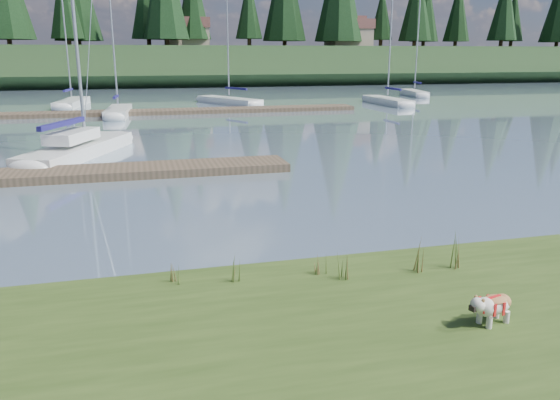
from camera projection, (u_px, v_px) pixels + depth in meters
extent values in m
plane|color=gray|center=(158.00, 114.00, 39.99)|extent=(200.00, 200.00, 0.00)
cube|color=#1E3419|center=(145.00, 66.00, 79.54)|extent=(200.00, 20.00, 5.00)
cylinder|color=silver|center=(489.00, 322.00, 8.07)|extent=(0.09, 0.09, 0.19)
cylinder|color=silver|center=(479.00, 317.00, 8.23)|extent=(0.09, 0.09, 0.19)
cylinder|color=silver|center=(506.00, 317.00, 8.24)|extent=(0.09, 0.09, 0.19)
cylinder|color=silver|center=(497.00, 312.00, 8.40)|extent=(0.09, 0.09, 0.19)
ellipsoid|color=silver|center=(495.00, 305.00, 8.19)|extent=(0.67, 0.44, 0.29)
ellipsoid|color=#A56E3D|center=(495.00, 299.00, 8.17)|extent=(0.48, 0.38, 0.10)
ellipsoid|color=silver|center=(478.00, 305.00, 8.00)|extent=(0.26, 0.27, 0.21)
cube|color=black|center=(473.00, 308.00, 7.96)|extent=(0.09, 0.12, 0.08)
cube|color=silver|center=(79.00, 152.00, 23.39)|extent=(4.41, 7.57, 0.70)
ellipsoid|color=silver|center=(116.00, 138.00, 26.97)|extent=(2.28, 2.51, 0.70)
cube|color=#181453|center=(62.00, 124.00, 21.99)|extent=(1.47, 3.22, 0.20)
cube|color=silver|center=(72.00, 136.00, 22.80)|extent=(2.13, 2.97, 0.45)
cube|color=#4C3D2C|center=(66.00, 174.00, 19.35)|extent=(16.00, 2.00, 0.30)
cube|color=#4C3D2C|center=(185.00, 111.00, 40.43)|extent=(26.00, 2.20, 0.30)
cube|color=silver|center=(72.00, 104.00, 45.69)|extent=(2.41, 7.19, 0.70)
ellipsoid|color=silver|center=(81.00, 100.00, 49.06)|extent=(1.75, 2.09, 0.70)
cylinder|color=silver|center=(65.00, 28.00, 44.11)|extent=(0.12, 0.12, 11.02)
cube|color=#181453|center=(68.00, 90.00, 44.46)|extent=(0.52, 2.81, 0.20)
cube|color=silver|center=(118.00, 113.00, 38.77)|extent=(1.87, 6.46, 0.70)
ellipsoid|color=silver|center=(122.00, 108.00, 41.79)|extent=(1.50, 1.83, 0.70)
cylinder|color=silver|center=(112.00, 30.00, 37.31)|extent=(0.12, 0.12, 10.03)
cube|color=#181453|center=(116.00, 97.00, 37.63)|extent=(0.37, 2.54, 0.20)
cube|color=silver|center=(229.00, 102.00, 47.52)|extent=(4.88, 7.24, 0.70)
ellipsoid|color=silver|center=(205.00, 99.00, 50.12)|extent=(2.34, 2.51, 0.70)
cylinder|color=silver|center=(227.00, 27.00, 45.90)|extent=(0.12, 0.12, 11.23)
cube|color=#181453|center=(236.00, 88.00, 46.50)|extent=(1.54, 2.66, 0.20)
cube|color=silver|center=(387.00, 102.00, 47.38)|extent=(1.72, 6.99, 0.70)
ellipsoid|color=silver|center=(370.00, 99.00, 50.62)|extent=(1.55, 1.93, 0.70)
cylinder|color=silver|center=(391.00, 30.00, 45.83)|extent=(0.12, 0.12, 10.73)
cube|color=#181453|center=(393.00, 89.00, 46.19)|extent=(0.25, 2.77, 0.20)
cube|color=silver|center=(414.00, 94.00, 56.78)|extent=(2.55, 6.18, 0.70)
ellipsoid|color=silver|center=(406.00, 92.00, 59.69)|extent=(1.62, 1.87, 0.70)
cylinder|color=silver|center=(417.00, 43.00, 55.46)|extent=(0.12, 0.12, 9.00)
cube|color=#181453|center=(417.00, 83.00, 55.68)|extent=(0.67, 2.39, 0.20)
cone|color=#475B23|center=(232.00, 269.00, 9.71)|extent=(0.03, 0.03, 0.46)
cone|color=brown|center=(239.00, 272.00, 9.68)|extent=(0.03, 0.03, 0.37)
cone|color=#475B23|center=(235.00, 267.00, 9.75)|extent=(0.03, 0.03, 0.51)
cone|color=brown|center=(240.00, 272.00, 9.73)|extent=(0.03, 0.03, 0.32)
cone|color=#475B23|center=(234.00, 272.00, 9.65)|extent=(0.03, 0.03, 0.42)
cone|color=#475B23|center=(317.00, 263.00, 10.10)|extent=(0.03, 0.03, 0.36)
cone|color=brown|center=(324.00, 266.00, 10.07)|extent=(0.03, 0.03, 0.29)
cone|color=#475B23|center=(320.00, 262.00, 10.14)|extent=(0.03, 0.03, 0.40)
cone|color=brown|center=(325.00, 266.00, 10.12)|extent=(0.03, 0.03, 0.25)
cone|color=#475B23|center=(319.00, 266.00, 10.04)|extent=(0.03, 0.03, 0.33)
cone|color=#475B23|center=(418.00, 253.00, 10.10)|extent=(0.03, 0.03, 0.72)
cone|color=brown|center=(425.00, 258.00, 10.08)|extent=(0.03, 0.03, 0.58)
cone|color=#475B23|center=(420.00, 251.00, 10.14)|extent=(0.03, 0.03, 0.79)
cone|color=brown|center=(425.00, 259.00, 10.14)|extent=(0.03, 0.03, 0.50)
cone|color=#475B23|center=(421.00, 257.00, 10.04)|extent=(0.03, 0.03, 0.65)
cone|color=#475B23|center=(171.00, 269.00, 9.64)|extent=(0.03, 0.03, 0.51)
cone|color=brown|center=(177.00, 273.00, 9.61)|extent=(0.03, 0.03, 0.41)
cone|color=#475B23|center=(174.00, 267.00, 9.67)|extent=(0.03, 0.03, 0.57)
cone|color=brown|center=(179.00, 273.00, 9.66)|extent=(0.03, 0.03, 0.36)
cone|color=#475B23|center=(172.00, 272.00, 9.57)|extent=(0.03, 0.03, 0.46)
cone|color=#475B23|center=(339.00, 266.00, 9.82)|extent=(0.03, 0.03, 0.47)
cone|color=brown|center=(346.00, 269.00, 9.80)|extent=(0.03, 0.03, 0.38)
cone|color=#475B23|center=(341.00, 264.00, 9.86)|extent=(0.03, 0.03, 0.52)
cone|color=brown|center=(346.00, 270.00, 9.85)|extent=(0.03, 0.03, 0.33)
cone|color=#475B23|center=(341.00, 269.00, 9.76)|extent=(0.03, 0.03, 0.43)
cone|color=#475B23|center=(453.00, 252.00, 10.30)|extent=(0.03, 0.03, 0.64)
cone|color=brown|center=(460.00, 256.00, 10.28)|extent=(0.03, 0.03, 0.51)
cone|color=#475B23|center=(455.00, 249.00, 10.34)|extent=(0.03, 0.03, 0.70)
cone|color=brown|center=(460.00, 256.00, 10.33)|extent=(0.03, 0.03, 0.45)
cone|color=#475B23|center=(456.00, 255.00, 10.24)|extent=(0.03, 0.03, 0.58)
cube|color=#33281C|center=(224.00, 282.00, 10.43)|extent=(60.00, 0.50, 0.14)
cylinder|color=#382619|center=(69.00, 41.00, 75.30)|extent=(0.60, 0.60, 1.80)
cylinder|color=#382619|center=(167.00, 41.00, 72.83)|extent=(0.60, 0.60, 1.80)
cylinder|color=#382619|center=(249.00, 42.00, 79.47)|extent=(0.60, 0.60, 1.80)
cone|color=black|center=(249.00, 6.00, 78.18)|extent=(3.96, 3.96, 9.00)
cylinder|color=#382619|center=(338.00, 42.00, 80.74)|extent=(0.60, 0.60, 1.80)
cylinder|color=#382619|center=(414.00, 43.00, 86.93)|extent=(0.60, 0.60, 1.80)
cone|color=black|center=(417.00, 1.00, 85.29)|extent=(5.28, 5.28, 12.00)
cylinder|color=#382619|center=(501.00, 43.00, 86.33)|extent=(0.60, 0.60, 1.80)
cone|color=black|center=(505.00, 5.00, 84.87)|extent=(4.62, 4.62, 10.50)
cylinder|color=#382619|center=(556.00, 44.00, 92.27)|extent=(0.60, 0.60, 1.80)
cube|color=gray|center=(186.00, 38.00, 78.10)|extent=(6.00, 5.00, 2.80)
cube|color=brown|center=(186.00, 23.00, 77.56)|extent=(6.30, 5.30, 1.40)
cube|color=brown|center=(185.00, 17.00, 77.35)|extent=(4.20, 3.60, 0.70)
cube|color=gray|center=(348.00, 39.00, 82.03)|extent=(6.00, 5.00, 2.80)
cube|color=brown|center=(349.00, 24.00, 81.48)|extent=(6.30, 5.30, 1.40)
cube|color=brown|center=(349.00, 19.00, 81.28)|extent=(4.20, 3.60, 0.70)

